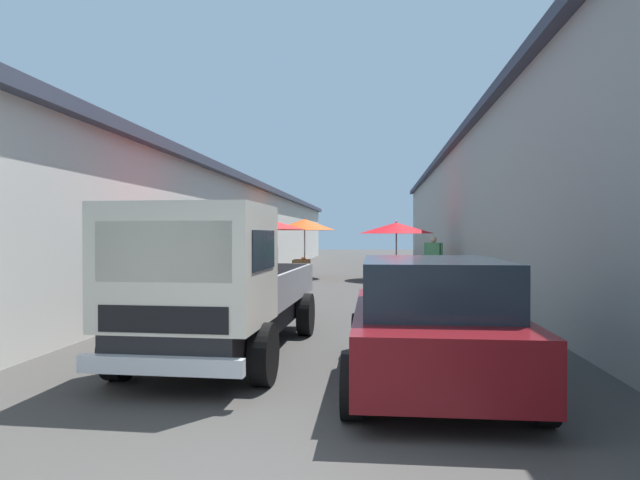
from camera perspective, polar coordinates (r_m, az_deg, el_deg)
name	(u,v)px	position (r m, az deg, el deg)	size (l,w,h in m)	color
ground	(346,291)	(16.42, 2.78, -5.45)	(90.00, 90.00, 0.00)	#3D3A38
building_left_whitewash	(148,229)	(20.31, -17.89, 1.08)	(49.80, 7.50, 3.80)	beige
building_right_concrete	(570,208)	(19.63, 25.05, 3.11)	(49.80, 7.50, 5.20)	gray
fruit_stall_far_right	(304,230)	(21.36, -1.69, 1.04)	(2.46, 2.46, 2.43)	#9E9EA3
fruit_stall_near_right	(241,233)	(10.39, -8.40, 0.79)	(2.52, 2.52, 2.24)	#9E9EA3
fruit_stall_near_left	(397,232)	(20.69, 8.18, 0.84)	(2.86, 2.86, 2.26)	#9E9EA3
hatchback_car	(430,320)	(6.40, 11.66, -8.35)	(3.93, 1.95, 1.45)	#600F14
delivery_truck	(210,288)	(7.07, -11.66, -5.02)	(4.96, 2.06, 2.08)	black
vendor_by_crates	(433,256)	(18.84, 11.99, -1.72)	(0.38, 0.61, 1.67)	navy
vendor_in_shade	(272,266)	(13.36, -5.14, -2.75)	(0.60, 0.37, 1.64)	#665B4C
parked_scooter	(247,287)	(13.28, -7.79, -4.95)	(1.66, 0.62, 1.14)	black
plastic_stool	(221,297)	(12.27, -10.55, -5.98)	(0.30, 0.30, 0.43)	red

